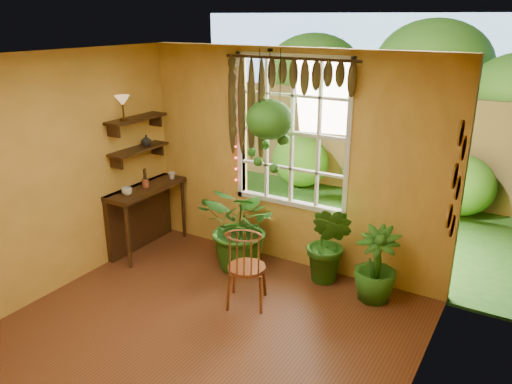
{
  "coord_description": "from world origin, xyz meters",
  "views": [
    {
      "loc": [
        2.64,
        -3.03,
        3.04
      ],
      "look_at": [
        0.16,
        1.15,
        1.32
      ],
      "focal_mm": 35.0,
      "sensor_mm": 36.0,
      "label": 1
    }
  ],
  "objects_px": {
    "potted_plant_mid": "(329,244)",
    "hanging_basket": "(270,123)",
    "potted_plant_left": "(243,227)",
    "counter_ledge": "(142,210)",
    "windsor_chair": "(246,278)"
  },
  "relations": [
    {
      "from": "potted_plant_mid",
      "to": "hanging_basket",
      "type": "relative_size",
      "value": 0.72
    },
    {
      "from": "potted_plant_left",
      "to": "hanging_basket",
      "type": "height_order",
      "value": "hanging_basket"
    },
    {
      "from": "counter_ledge",
      "to": "windsor_chair",
      "type": "bearing_deg",
      "value": -14.89
    },
    {
      "from": "potted_plant_mid",
      "to": "counter_ledge",
      "type": "bearing_deg",
      "value": -171.45
    },
    {
      "from": "windsor_chair",
      "to": "potted_plant_left",
      "type": "xyz_separation_m",
      "value": [
        -0.48,
        0.7,
        0.24
      ]
    },
    {
      "from": "windsor_chair",
      "to": "potted_plant_left",
      "type": "distance_m",
      "value": 0.89
    },
    {
      "from": "hanging_basket",
      "to": "potted_plant_left",
      "type": "bearing_deg",
      "value": -150.44
    },
    {
      "from": "counter_ledge",
      "to": "potted_plant_mid",
      "type": "xyz_separation_m",
      "value": [
        2.57,
        0.39,
        -0.05
      ]
    },
    {
      "from": "potted_plant_left",
      "to": "hanging_basket",
      "type": "bearing_deg",
      "value": 29.56
    },
    {
      "from": "counter_ledge",
      "to": "hanging_basket",
      "type": "xyz_separation_m",
      "value": [
        1.79,
        0.33,
        1.31
      ]
    },
    {
      "from": "windsor_chair",
      "to": "potted_plant_mid",
      "type": "bearing_deg",
      "value": 34.22
    },
    {
      "from": "potted_plant_left",
      "to": "windsor_chair",
      "type": "bearing_deg",
      "value": -55.5
    },
    {
      "from": "windsor_chair",
      "to": "potted_plant_left",
      "type": "height_order",
      "value": "potted_plant_left"
    },
    {
      "from": "counter_ledge",
      "to": "hanging_basket",
      "type": "height_order",
      "value": "hanging_basket"
    },
    {
      "from": "potted_plant_mid",
      "to": "hanging_basket",
      "type": "bearing_deg",
      "value": -175.82
    }
  ]
}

